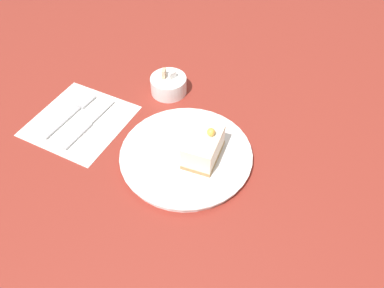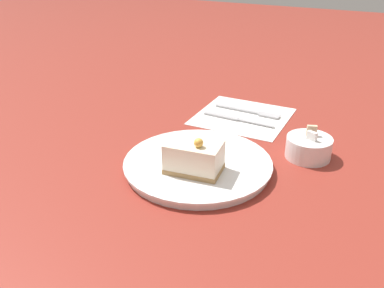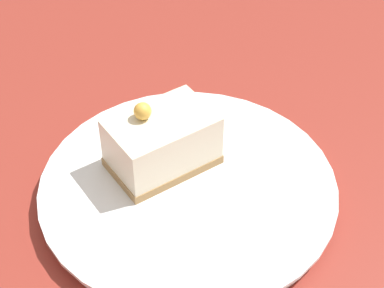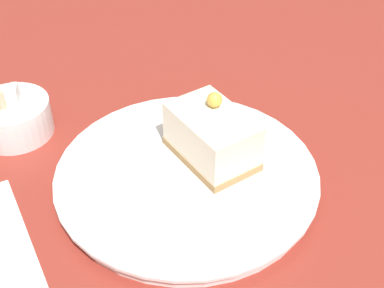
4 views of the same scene
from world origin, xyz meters
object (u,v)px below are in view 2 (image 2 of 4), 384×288
(plate, at_px, (198,164))
(knife, at_px, (232,118))
(fork, at_px, (253,112))
(cake_slice, at_px, (194,157))
(sugar_bowl, at_px, (309,147))

(plate, distance_m, knife, 0.25)
(plate, distance_m, fork, 0.31)
(fork, bearing_deg, cake_slice, 3.21)
(knife, bearing_deg, plate, 8.90)
(fork, bearing_deg, plate, 1.57)
(plate, bearing_deg, sugar_bowl, 126.60)
(plate, height_order, fork, plate)
(plate, height_order, cake_slice, cake_slice)
(sugar_bowl, bearing_deg, cake_slice, -45.49)
(plate, relative_size, fork, 1.66)
(fork, distance_m, sugar_bowl, 0.24)
(plate, relative_size, knife, 1.58)
(knife, relative_size, sugar_bowl, 1.98)
(sugar_bowl, bearing_deg, fork, -135.35)
(cake_slice, distance_m, sugar_bowl, 0.25)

